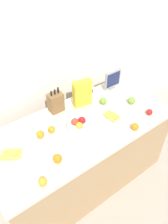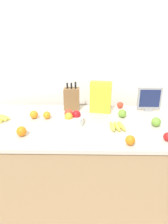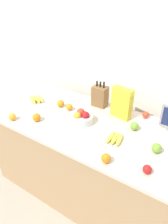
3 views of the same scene
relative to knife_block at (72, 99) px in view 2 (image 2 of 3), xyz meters
The scene contains 16 objects.
ground_plane 1.09m from the knife_block, 77.76° to the right, with size 14.00×14.00×0.00m, color #B2A899.
wall_back 0.43m from the knife_block, 76.43° to the left, with size 9.00×0.06×2.60m.
counter 0.67m from the knife_block, 77.76° to the right, with size 1.97×0.92×0.91m.
knife_block is the anchor object (origin of this frame).
small_monitor 0.78m from the knife_block, ahead, with size 0.24×0.03×0.25m.
cereal_box 0.31m from the knife_block, 16.25° to the right, with size 0.22×0.11×0.31m.
fruit_bowl 0.39m from the knife_block, 86.68° to the right, with size 0.22×0.22×0.13m.
banana_bunch_right 0.62m from the knife_block, 47.56° to the right, with size 0.14×0.19×0.04m.
apple_by_knife_block 0.51m from the knife_block, ahead, with size 0.07×0.07×0.07m, color red.
apple_rightmost 0.86m from the knife_block, 28.43° to the right, with size 0.08×0.08×0.08m, color #6B9E33.
apple_middle 1.02m from the knife_block, 40.63° to the right, with size 0.07×0.07×0.07m, color red.
apple_leftmost 0.54m from the knife_block, 24.00° to the right, with size 0.08×0.08×0.08m, color #6B9E33.
orange_mid_left 0.87m from the knife_block, 56.80° to the right, with size 0.07×0.07×0.07m, color orange.
orange_near_bowl 0.43m from the knife_block, 142.54° to the right, with size 0.08×0.08×0.08m, color orange.
orange_front_left 0.35m from the knife_block, 129.33° to the right, with size 0.07×0.07×0.07m, color orange.
orange_mid_right 0.70m from the knife_block, 120.34° to the right, with size 0.08×0.08×0.08m, color orange.
Camera 2 is at (0.09, -1.77, 1.73)m, focal length 35.00 mm.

